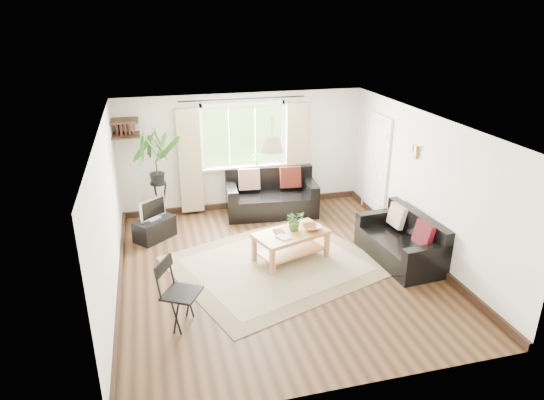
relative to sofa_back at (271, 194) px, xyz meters
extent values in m
plane|color=black|center=(-0.46, -2.24, -0.43)|extent=(5.50, 5.50, 0.00)
plane|color=white|center=(-0.46, -2.24, 1.97)|extent=(5.50, 5.50, 0.00)
cube|color=silver|center=(-0.46, 0.51, 0.77)|extent=(5.00, 0.02, 2.40)
cube|color=silver|center=(-0.46, -4.99, 0.77)|extent=(5.00, 0.02, 2.40)
cube|color=silver|center=(-2.96, -2.24, 0.77)|extent=(0.02, 5.50, 2.40)
cube|color=silver|center=(2.04, -2.24, 0.77)|extent=(0.02, 5.50, 2.40)
cube|color=beige|center=(-0.47, -2.10, -0.42)|extent=(3.82, 3.55, 0.02)
cube|color=silver|center=(2.01, -0.54, 0.57)|extent=(0.06, 0.96, 2.06)
imported|color=#355C24|center=(-0.08, -1.87, 0.24)|extent=(0.35, 0.31, 0.34)
imported|color=brown|center=(0.20, -1.95, 0.10)|extent=(0.34, 0.34, 0.08)
imported|color=silver|center=(-0.42, -2.16, 0.07)|extent=(0.26, 0.28, 0.02)
imported|color=brown|center=(-0.44, -1.91, 0.07)|extent=(0.18, 0.23, 0.02)
cube|color=black|center=(-2.36, -0.60, -0.23)|extent=(0.81, 0.78, 0.39)
imported|color=#2D6023|center=(-0.21, 0.39, 0.64)|extent=(0.14, 0.10, 0.27)
camera|label=1|loc=(-2.29, -8.89, 3.54)|focal=32.00mm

